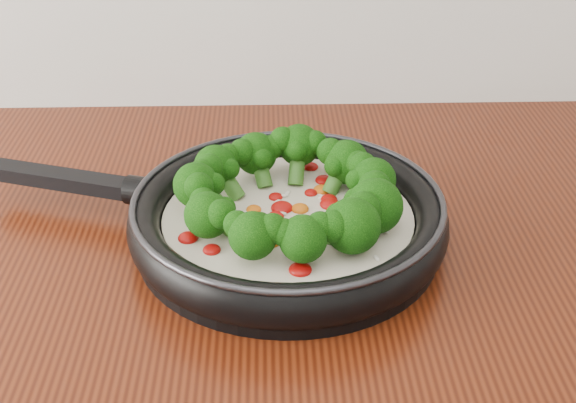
{
  "coord_description": "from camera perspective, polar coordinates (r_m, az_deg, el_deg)",
  "views": [
    {
      "loc": [
        -0.06,
        0.45,
        1.34
      ],
      "look_at": [
        -0.04,
        1.12,
        0.95
      ],
      "focal_mm": 47.74,
      "sensor_mm": 36.0,
      "label": 1
    }
  ],
  "objects": [
    {
      "name": "skillet",
      "position": [
        0.79,
        -0.05,
        -0.9
      ],
      "size": [
        0.54,
        0.42,
        0.09
      ],
      "color": "black",
      "rests_on": "counter"
    }
  ]
}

